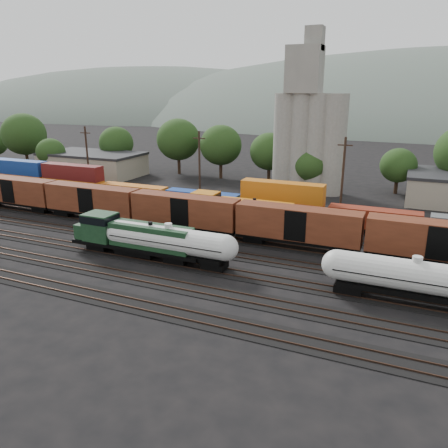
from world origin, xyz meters
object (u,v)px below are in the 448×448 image
at_px(green_locomotive, 130,235).
at_px(tank_car_a, 169,241).
at_px(grain_silo, 308,132).
at_px(orange_locomotive, 234,210).

bearing_deg(green_locomotive, tank_car_a, 0.00).
height_order(green_locomotive, tank_car_a, green_locomotive).
bearing_deg(green_locomotive, grain_silo, 75.07).
relative_size(orange_locomotive, grain_silo, 0.61).
height_order(green_locomotive, grain_silo, grain_silo).
bearing_deg(orange_locomotive, grain_silo, 81.22).
height_order(green_locomotive, orange_locomotive, green_locomotive).
bearing_deg(orange_locomotive, green_locomotive, -114.75).
bearing_deg(grain_silo, tank_car_a, -97.93).
xyz_separation_m(green_locomotive, tank_car_a, (5.22, 0.00, 0.05)).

